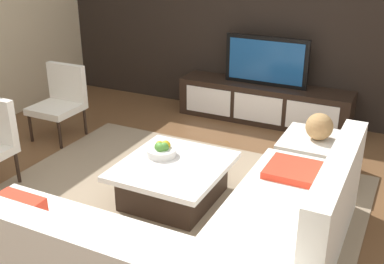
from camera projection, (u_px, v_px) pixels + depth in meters
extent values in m
plane|color=brown|center=(178.00, 207.00, 4.29)|extent=(14.00, 14.00, 0.00)
cube|color=black|center=(276.00, 11.00, 5.97)|extent=(6.40, 0.12, 2.80)
cube|color=gray|center=(169.00, 204.00, 4.33)|extent=(3.37, 2.79, 0.01)
cube|color=black|center=(264.00, 103.00, 6.17)|extent=(2.25, 0.48, 0.50)
cube|color=white|center=(208.00, 101.00, 6.25)|extent=(0.63, 0.01, 0.35)
cube|color=white|center=(257.00, 109.00, 5.97)|extent=(0.63, 0.01, 0.35)
cube|color=white|center=(312.00, 118.00, 5.69)|extent=(0.63, 0.01, 0.35)
cube|color=black|center=(266.00, 61.00, 5.95)|extent=(1.08, 0.05, 0.63)
cube|color=#194C8C|center=(265.00, 62.00, 5.93)|extent=(0.97, 0.01, 0.53)
cube|color=white|center=(71.00, 260.00, 2.61)|extent=(2.50, 0.18, 0.41)
cube|color=white|center=(287.00, 220.00, 3.72)|extent=(0.85, 1.58, 0.43)
cube|color=white|center=(337.00, 183.00, 3.42)|extent=(0.18, 1.58, 0.41)
cube|color=red|center=(19.00, 212.00, 3.23)|extent=(0.36, 0.20, 0.22)
cube|color=red|center=(303.00, 172.00, 3.95)|extent=(0.60, 0.44, 0.06)
cube|color=black|center=(174.00, 184.00, 4.35)|extent=(0.75, 0.82, 0.33)
cube|color=white|center=(173.00, 166.00, 4.28)|extent=(0.93, 1.02, 0.05)
cylinder|color=black|center=(17.00, 166.00, 4.64)|extent=(0.04, 0.04, 0.38)
cube|color=white|center=(316.00, 157.00, 4.80)|extent=(0.70, 0.70, 0.40)
cylinder|color=silver|center=(161.00, 152.00, 4.41)|extent=(0.28, 0.28, 0.07)
sphere|color=#4C8C33|center=(164.00, 147.00, 4.38)|extent=(0.10, 0.10, 0.10)
sphere|color=gold|center=(166.00, 145.00, 4.42)|extent=(0.09, 0.09, 0.09)
sphere|color=gold|center=(160.00, 145.00, 4.44)|extent=(0.08, 0.08, 0.08)
sphere|color=#4C8C33|center=(159.00, 147.00, 4.39)|extent=(0.09, 0.09, 0.09)
sphere|color=#4C8C33|center=(161.00, 148.00, 4.37)|extent=(0.09, 0.09, 0.09)
cylinder|color=black|center=(30.00, 127.00, 5.58)|extent=(0.04, 0.04, 0.38)
cylinder|color=black|center=(60.00, 133.00, 5.40)|extent=(0.04, 0.04, 0.38)
cylinder|color=black|center=(57.00, 114.00, 5.96)|extent=(0.04, 0.04, 0.38)
cylinder|color=black|center=(85.00, 120.00, 5.78)|extent=(0.04, 0.04, 0.38)
cube|color=white|center=(56.00, 108.00, 5.61)|extent=(0.53, 0.54, 0.08)
cube|color=white|center=(67.00, 82.00, 5.69)|extent=(0.53, 0.08, 0.45)
sphere|color=#AD8451|center=(319.00, 127.00, 4.67)|extent=(0.27, 0.27, 0.27)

